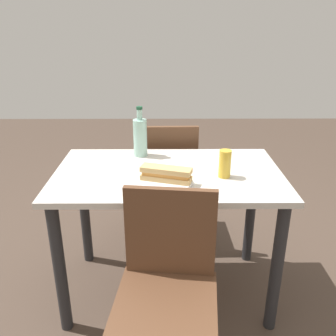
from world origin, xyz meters
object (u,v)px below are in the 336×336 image
baguette_sandwich_near (166,174)px  plate_near (166,182)px  chair_far (168,175)px  dining_table (168,194)px  beer_glass (225,164)px  water_bottle (140,137)px  knife_near (167,175)px  chair_near (168,281)px

baguette_sandwich_near → plate_near: bearing=-86.4°
chair_far → baguette_sandwich_near: 0.76m
dining_table → baguette_sandwich_near: (-0.01, -0.15, 0.18)m
chair_far → beer_glass: 0.75m
baguette_sandwich_near → water_bottle: water_bottle is taller
beer_glass → chair_far: bearing=114.4°
knife_near → water_bottle: water_bottle is taller
dining_table → knife_near: size_ratio=6.60×
chair_far → chair_near: same height
chair_far → knife_near: 0.69m
chair_near → beer_glass: (0.29, 0.48, 0.32)m
chair_near → baguette_sandwich_near: size_ratio=3.45×
knife_near → chair_far: bearing=89.4°
dining_table → plate_near: size_ratio=4.59×
chair_far → dining_table: bearing=-90.2°
chair_near → water_bottle: water_bottle is taller
dining_table → chair_far: size_ratio=1.35×
dining_table → baguette_sandwich_near: 0.23m
dining_table → water_bottle: size_ratio=4.10×
knife_near → water_bottle: bearing=114.7°
beer_glass → knife_near: bearing=-176.1°
plate_near → water_bottle: bearing=110.7°
chair_near → knife_near: bearing=90.0°
dining_table → water_bottle: 0.38m
water_bottle → chair_near: bearing=-79.1°
chair_far → baguette_sandwich_near: (-0.01, -0.69, 0.30)m
chair_near → baguette_sandwich_near: chair_near is taller
chair_far → baguette_sandwich_near: size_ratio=3.45×
chair_far → chair_near: bearing=-90.3°
water_bottle → beer_glass: water_bottle is taller
plate_near → beer_glass: (0.29, 0.08, 0.06)m
plate_near → water_bottle: (-0.15, 0.39, 0.11)m
chair_far → baguette_sandwich_near: bearing=-91.0°
baguette_sandwich_near → knife_near: (0.01, 0.06, -0.03)m
dining_table → knife_near: bearing=-93.0°
chair_far → beer_glass: (0.28, -0.62, 0.32)m
beer_glass → plate_near: bearing=-165.2°
chair_near → baguette_sandwich_near: bearing=90.8°
dining_table → chair_far: 0.56m
dining_table → knife_near: knife_near is taller
baguette_sandwich_near → chair_near: bearing=-89.2°
baguette_sandwich_near → water_bottle: bearing=110.7°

